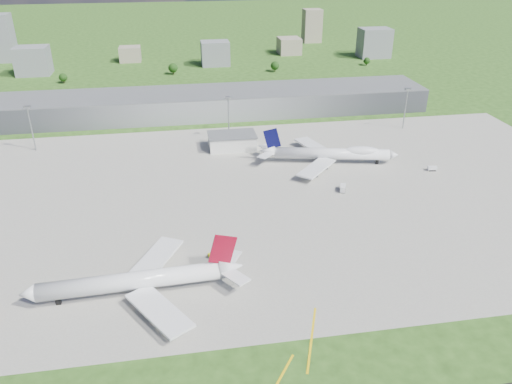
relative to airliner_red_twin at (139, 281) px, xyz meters
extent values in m
plane|color=#284716|center=(36.46, 174.95, -5.32)|extent=(1400.00, 1400.00, 0.00)
cube|color=gray|center=(46.46, 64.95, -5.28)|extent=(360.00, 190.00, 0.08)
cube|color=gray|center=(36.46, 189.95, 2.18)|extent=(300.00, 42.00, 15.00)
cube|color=silver|center=(46.46, 124.95, -1.32)|extent=(26.00, 16.00, 8.00)
cylinder|color=gray|center=(-63.54, 139.95, 7.18)|extent=(0.70, 0.70, 25.00)
cube|color=gray|center=(-63.54, 139.95, 19.98)|extent=(3.50, 2.00, 1.20)
cylinder|color=gray|center=(46.46, 139.95, 7.18)|extent=(0.70, 0.70, 25.00)
cube|color=gray|center=(46.46, 139.95, 19.98)|extent=(3.50, 2.00, 1.20)
cylinder|color=gray|center=(156.46, 139.95, 7.18)|extent=(0.70, 0.70, 25.00)
cube|color=gray|center=(156.46, 139.95, 19.98)|extent=(3.50, 2.00, 1.20)
cylinder|color=white|center=(-2.77, -0.12, 0.30)|extent=(59.48, 8.77, 6.13)
cone|color=white|center=(-34.92, -1.56, 0.30)|extent=(5.38, 6.35, 6.13)
cone|color=white|center=(30.92, 1.38, 1.12)|extent=(8.44, 6.49, 6.13)
cube|color=#9D0815|center=(-4.81, -0.22, -1.60)|extent=(48.66, 4.68, 1.33)
cube|color=white|center=(6.56, -14.29, -1.54)|extent=(22.05, 27.34, 0.92)
cube|color=white|center=(5.26, 14.82, -1.54)|extent=(20.40, 27.81, 0.92)
cube|color=maroon|center=(28.36, 1.27, 8.48)|extent=(10.19, 0.97, 12.35)
cylinder|color=#38383D|center=(3.90, -10.56, -3.48)|extent=(5.76, 3.52, 3.27)
cylinder|color=#38383D|center=(2.94, 10.87, -3.48)|extent=(5.76, 3.52, 3.27)
cube|color=black|center=(3.56, -4.44, -4.04)|extent=(1.69, 1.30, 2.55)
cube|color=black|center=(3.15, 4.74, -4.04)|extent=(1.69, 1.30, 2.55)
cube|color=black|center=(-26.25, -1.17, -4.04)|extent=(1.69, 1.30, 2.55)
cylinder|color=white|center=(95.92, 95.43, 0.02)|extent=(60.12, 18.76, 6.02)
cone|color=white|center=(127.70, 88.47, 0.02)|extent=(6.03, 6.92, 6.02)
cone|color=white|center=(62.70, 102.70, 0.80)|extent=(8.88, 7.54, 6.02)
cube|color=navy|center=(97.81, 95.01, -1.84)|extent=(48.77, 12.97, 1.26)
ellipsoid|color=white|center=(111.21, 92.08, 1.83)|extent=(20.11, 10.00, 5.42)
cube|color=white|center=(90.55, 111.70, -1.72)|extent=(16.55, 28.48, 0.87)
cube|color=white|center=(84.25, 82.89, -1.72)|extent=(24.72, 25.92, 0.87)
cube|color=#08093B|center=(65.08, 102.18, 7.89)|extent=(9.56, 2.54, 11.74)
cylinder|color=#38383D|center=(92.85, 105.05, -3.57)|extent=(5.88, 4.18, 3.11)
cylinder|color=#38383D|center=(89.45, 115.73, -3.57)|extent=(5.88, 4.18, 3.11)
cylinder|color=#38383D|center=(89.12, 87.97, -3.57)|extent=(5.88, 4.18, 3.11)
cylinder|color=#38383D|center=(81.56, 79.68, -3.57)|extent=(5.88, 4.18, 3.11)
cube|color=black|center=(91.16, 100.94, -4.10)|extent=(1.77, 1.47, 2.43)
cube|color=black|center=(89.29, 92.40, -4.10)|extent=(1.77, 1.47, 2.43)
cube|color=black|center=(119.64, 90.23, -4.10)|extent=(1.77, 1.47, 2.43)
cube|color=yellow|center=(25.90, 17.72, -4.26)|extent=(3.57, 2.80, 1.25)
cube|color=black|center=(25.90, 17.72, -4.89)|extent=(3.16, 2.71, 0.70)
cube|color=silver|center=(91.62, 62.46, -3.64)|extent=(4.32, 6.17, 2.49)
cube|color=black|center=(91.62, 62.46, -4.89)|extent=(4.14, 5.42, 0.70)
cube|color=silver|center=(144.45, 77.23, -3.90)|extent=(4.69, 2.65, 1.98)
cube|color=black|center=(144.45, 77.23, -4.89)|extent=(4.04, 2.66, 0.70)
cube|color=slate|center=(-103.54, 324.95, 6.68)|extent=(28.00, 22.00, 24.00)
cube|color=gray|center=(-23.54, 364.95, 1.68)|extent=(20.00, 18.00, 14.00)
cube|color=slate|center=(56.46, 334.95, 5.68)|extent=(26.00, 20.00, 22.00)
cube|color=gray|center=(136.46, 374.95, 2.68)|extent=(22.00, 24.00, 16.00)
cube|color=slate|center=(216.46, 344.95, 8.68)|extent=(30.00, 22.00, 28.00)
cube|color=slate|center=(-143.54, 384.95, 16.68)|extent=(22.00, 20.00, 44.00)
cube|color=gray|center=(176.46, 434.95, 12.68)|extent=(20.00, 18.00, 36.00)
cylinder|color=#382314|center=(-73.54, 289.95, -3.82)|extent=(0.70, 0.70, 3.00)
sphere|color=black|center=(-73.54, 289.95, -0.44)|extent=(6.75, 6.75, 6.75)
cylinder|color=#382314|center=(16.46, 304.95, -3.52)|extent=(0.70, 0.70, 3.60)
sphere|color=black|center=(16.46, 304.95, 0.53)|extent=(8.10, 8.10, 8.10)
cylinder|color=#382314|center=(106.46, 299.95, -3.62)|extent=(0.70, 0.70, 3.40)
sphere|color=black|center=(106.46, 299.95, 0.21)|extent=(7.65, 7.65, 7.65)
cylinder|color=#382314|center=(196.46, 309.95, -3.92)|extent=(0.70, 0.70, 2.80)
sphere|color=black|center=(196.46, 309.95, -0.77)|extent=(6.30, 6.30, 6.30)
camera|label=1|loc=(16.48, -138.92, 101.79)|focal=35.00mm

